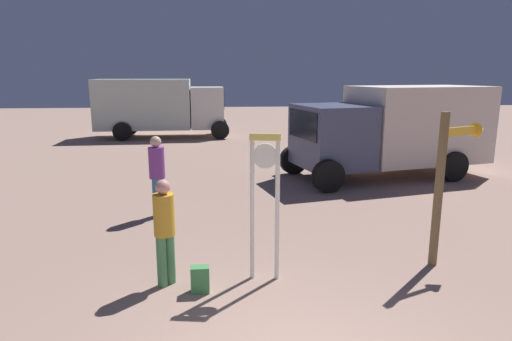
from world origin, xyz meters
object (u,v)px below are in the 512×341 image
(person_near_clock, at_px, (165,227))
(backpack, at_px, (200,279))
(box_truck_far, at_px, (158,105))
(standing_clock, at_px, (265,192))
(person_distant, at_px, (157,172))
(arrow_sign, at_px, (454,164))
(box_truck_near, at_px, (396,128))

(person_near_clock, relative_size, backpack, 4.14)
(backpack, relative_size, box_truck_far, 0.06)
(standing_clock, xyz_separation_m, backpack, (-1.00, -0.37, -1.20))
(person_near_clock, xyz_separation_m, person_distant, (-0.53, 3.42, 0.10))
(backpack, height_order, box_truck_far, box_truck_far)
(standing_clock, relative_size, person_distant, 1.26)
(person_distant, relative_size, box_truck_far, 0.28)
(arrow_sign, relative_size, backpack, 6.47)
(standing_clock, bearing_deg, backpack, -159.52)
(standing_clock, xyz_separation_m, arrow_sign, (3.18, 0.36, 0.31))
(arrow_sign, bearing_deg, person_distant, 150.33)
(box_truck_far, bearing_deg, person_near_clock, -82.75)
(person_distant, bearing_deg, person_near_clock, -81.14)
(backpack, distance_m, person_distant, 3.95)
(standing_clock, bearing_deg, box_truck_far, 102.42)
(backpack, bearing_deg, box_truck_far, 98.87)
(box_truck_near, bearing_deg, standing_clock, -125.25)
(backpack, xyz_separation_m, box_truck_far, (-2.62, 16.80, 1.41))
(standing_clock, distance_m, person_distant, 3.94)
(box_truck_near, xyz_separation_m, box_truck_far, (-8.47, 9.56, 0.08))
(box_truck_near, height_order, box_truck_far, box_truck_far)
(backpack, height_order, person_distant, person_distant)
(standing_clock, relative_size, arrow_sign, 0.89)
(person_near_clock, height_order, box_truck_far, box_truck_far)
(person_distant, distance_m, box_truck_near, 7.77)
(person_near_clock, bearing_deg, person_distant, 98.86)
(standing_clock, distance_m, arrow_sign, 3.22)
(arrow_sign, relative_size, person_near_clock, 1.56)
(person_near_clock, distance_m, backpack, 0.94)
(person_distant, bearing_deg, box_truck_far, 96.83)
(person_distant, xyz_separation_m, box_truck_far, (-1.57, 13.09, 0.58))
(standing_clock, relative_size, backpack, 5.76)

